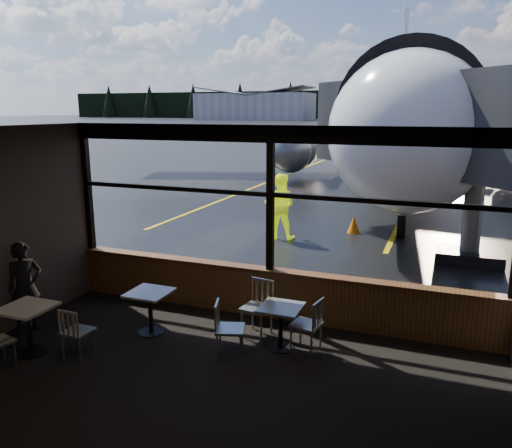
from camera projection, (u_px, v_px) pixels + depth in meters
The scene contains 26 objects.
ground_plane at pixel (438, 126), 118.44m from camera, with size 520.00×520.00×0.00m, color black.
carpet_floor at pixel (193, 402), 6.53m from camera, with size 8.00×6.00×0.01m, color black.
ceiling at pixel (185, 132), 5.75m from camera, with size 8.00×6.00×0.04m, color #38332D.
window_sill at pixel (270, 294), 9.16m from camera, with size 8.00×0.28×0.90m, color #57321A.
window_header at pixel (271, 134), 8.51m from camera, with size 8.00×0.18×0.30m, color black.
mullion_left at pixel (88, 188), 10.15m from camera, with size 0.12×0.12×2.60m, color black.
mullion_centre at pixel (270, 200), 8.77m from camera, with size 0.12×0.12×2.60m, color black.
window_transom at pixel (270, 194), 8.75m from camera, with size 8.00×0.10×0.08m, color black.
airliner at pixel (406, 68), 25.80m from camera, with size 31.89×38.27×11.69m, color white, non-canonical shape.
jet_bridge at pixel (480, 159), 12.44m from camera, with size 9.53×11.65×5.08m, color #2B2B2D, non-canonical shape.
cafe_table_near at pixel (281, 328), 7.95m from camera, with size 0.66×0.66×0.72m, color gray, non-canonical shape.
cafe_table_mid at pixel (150, 312), 8.50m from camera, with size 0.69×0.69×0.75m, color gray, non-canonical shape.
cafe_table_left at pixel (29, 330), 7.77m from camera, with size 0.72×0.72×0.79m, color #A49F97, non-canonical shape.
chair_near_e at pixel (306, 325), 7.81m from camera, with size 0.50×0.50×0.91m, color #B0AC9F, non-canonical shape.
chair_near_w at pixel (230, 330), 7.66m from camera, with size 0.49×0.49×0.91m, color #B2ACA0, non-canonical shape.
chair_near_n at pixel (257, 309), 8.40m from camera, with size 0.52×0.52×0.96m, color #B3AEA2, non-canonical shape.
chair_mid_s at pixel (78, 332), 7.65m from camera, with size 0.46×0.46×0.84m, color #BBB6A9, non-canonical shape.
passenger at pixel (25, 287), 8.50m from camera, with size 0.58×0.38×1.59m, color black.
ground_crew at pixel (280, 206), 14.74m from camera, with size 0.94×0.73×1.94m, color #BFF219.
cone_nose at pixel (354, 224), 15.53m from camera, with size 0.39×0.39×0.54m, color orange.
hangar_left at pixel (255, 105), 196.28m from camera, with size 45.00×18.00×11.00m, color silver, non-canonical shape.
hangar_mid at pixel (444, 106), 176.46m from camera, with size 38.00×15.00×10.00m, color silver, non-canonical shape.
fuel_tank_a at pixel (357, 112), 184.67m from camera, with size 8.00×8.00×6.00m, color silver.
fuel_tank_b at pixel (385, 112), 181.17m from camera, with size 8.00×8.00×6.00m, color silver.
fuel_tank_c at pixel (413, 112), 177.68m from camera, with size 8.00×8.00×6.00m, color silver.
treeline at pixel (445, 104), 198.99m from camera, with size 360.00×3.00×12.00m, color black.
Camera 1 is at (2.86, -8.16, 3.75)m, focal length 35.00 mm.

